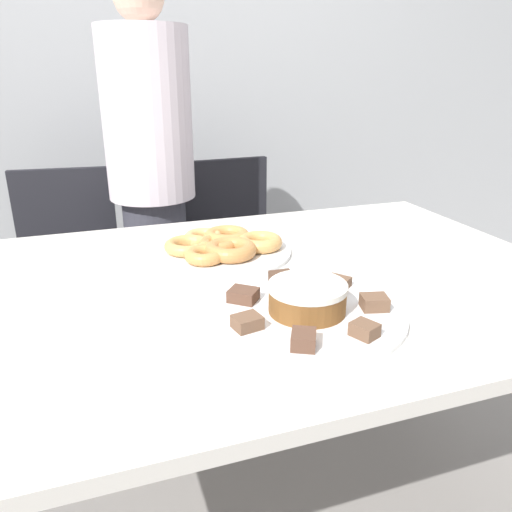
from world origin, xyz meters
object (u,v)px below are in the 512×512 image
object	(u,v)px
person_standing	(152,184)
office_chair_left	(70,289)
plate_cake	(307,313)
frosted_cake	(307,298)
plate_donuts	(218,252)
office_chair_right	(237,268)

from	to	relation	value
person_standing	office_chair_left	world-z (taller)	person_standing
person_standing	plate_cake	distance (m)	1.13
person_standing	frosted_cake	size ratio (longest dim) A/B	9.97
plate_cake	frosted_cake	world-z (taller)	frosted_cake
plate_donuts	plate_cake	bearing A→B (deg)	-79.64
person_standing	office_chair_left	distance (m)	0.55
office_chair_right	frosted_cake	world-z (taller)	office_chair_right
office_chair_left	plate_cake	xyz separation A→B (m)	(0.50, -1.18, 0.37)
person_standing	plate_cake	bearing A→B (deg)	-82.47
frosted_cake	plate_donuts	bearing A→B (deg)	100.36
office_chair_left	plate_donuts	xyz separation A→B (m)	(0.42, -0.77, 0.37)
office_chair_left	plate_cake	distance (m)	1.33
person_standing	plate_donuts	xyz separation A→B (m)	(0.07, -0.71, -0.04)
plate_cake	plate_donuts	bearing A→B (deg)	100.36
plate_cake	plate_donuts	world-z (taller)	same
plate_cake	plate_donuts	xyz separation A→B (m)	(-0.07, 0.41, -0.00)
office_chair_left	plate_cake	size ratio (longest dim) A/B	2.20
plate_cake	frosted_cake	distance (m)	0.03
plate_donuts	frosted_cake	bearing A→B (deg)	-79.64
office_chair_left	office_chair_right	xyz separation A→B (m)	(0.70, 0.00, 0.00)
office_chair_left	office_chair_right	world-z (taller)	same
person_standing	plate_cake	xyz separation A→B (m)	(0.15, -1.12, -0.04)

